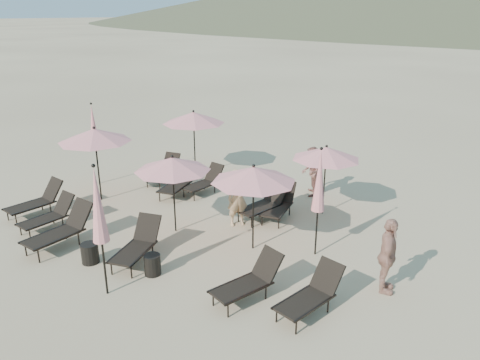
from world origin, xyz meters
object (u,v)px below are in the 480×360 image
Objects in this scene: lounger_6 at (164,170)px; umbrella_closed_1 at (319,181)px; lounger_8 at (178,182)px; umbrella_open_2 at (254,174)px; umbrella_closed_0 at (98,206)px; lounger_2 at (61,229)px; umbrella_open_4 at (326,153)px; side_table_0 at (90,253)px; beachgoer_a at (238,198)px; lounger_4 at (249,280)px; beachgoer_c at (388,256)px; lounger_5 at (311,294)px; umbrella_open_0 at (95,135)px; lounger_3 at (137,244)px; lounger_7 at (204,181)px; lounger_10 at (279,204)px; side_table_1 at (152,265)px; umbrella_open_1 at (172,164)px; lounger_1 at (49,215)px; lounger_0 at (37,200)px; umbrella_closed_2 at (94,128)px; lounger_9 at (267,199)px; beachgoer_b at (311,172)px; umbrella_open_3 at (194,118)px.

umbrella_closed_1 is (6.60, -1.56, 1.47)m from lounger_6.
umbrella_open_2 is at bearing -36.43° from lounger_8.
umbrella_closed_0 is at bearing -76.73° from lounger_8.
lounger_2 is 4.97m from umbrella_open_2.
lounger_2 is at bearing -103.50° from lounger_8.
umbrella_open_4 reaches higher than side_table_0.
umbrella_closed_1 reaches higher than beachgoer_a.
beachgoer_a reaches higher than lounger_4.
umbrella_open_4 is at bearing 113.97° from lounger_4.
umbrella_open_4 is at bearing 2.22° from lounger_8.
beachgoer_c reaches higher than lounger_8.
lounger_8 is at bearing 164.88° from lounger_5.
beachgoer_a is at bearing 156.40° from lounger_5.
umbrella_open_0 reaches higher than beachgoer_c.
lounger_7 is (-1.55, 4.27, -0.03)m from lounger_3.
umbrella_open_4 is 1.26× the size of beachgoer_c.
side_table_1 is (-0.67, -4.30, -0.18)m from lounger_10.
umbrella_open_1 is at bearing -139.12° from lounger_10.
lounger_1 is 0.90× the size of lounger_3.
lounger_0 reaches higher than lounger_8.
umbrella_open_2 reaches higher than lounger_7.
umbrella_closed_0 reaches higher than side_table_0.
lounger_5 is at bearing 11.27° from lounger_2.
lounger_5 is 5.07m from umbrella_open_4.
umbrella_closed_2 reaches higher than lounger_10.
umbrella_open_0 is 4.90× the size of side_table_1.
lounger_0 is at bearing -107.15° from umbrella_open_0.
lounger_7 is at bearing 114.12° from umbrella_open_1.
lounger_4 is 2.64m from umbrella_open_2.
lounger_9 reaches higher than side_table_0.
side_table_1 is at bearing -111.29° from lounger_10.
lounger_9 is 0.84× the size of umbrella_open_1.
lounger_4 is at bearing -13.81° from umbrella_open_0.
umbrella_closed_1 is 5.59m from side_table_0.
lounger_2 is 1.09× the size of lounger_6.
lounger_10 is 4.24m from beachgoer_c.
side_table_0 is 7.20m from beachgoer_b.
beachgoer_a is at bearing 67.11° from side_table_0.
umbrella_open_3 is at bearing 100.46° from lounger_8.
side_table_0 is 1.00× the size of side_table_1.
lounger_10 is at bearing 81.21° from side_table_1.
lounger_5 is 1.03× the size of beachgoer_b.
umbrella_closed_0 is at bearing -123.99° from umbrella_closed_1.
umbrella_closed_2 is at bearing 176.97° from lounger_5.
lounger_10 is 5.28m from side_table_0.
lounger_5 is 4.51m from lounger_10.
umbrella_open_0 reaches higher than lounger_5.
umbrella_closed_1 is at bearing -24.77° from lounger_8.
lounger_1 is 0.96× the size of beachgoer_a.
lounger_5 is 0.99× the size of beachgoer_c.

